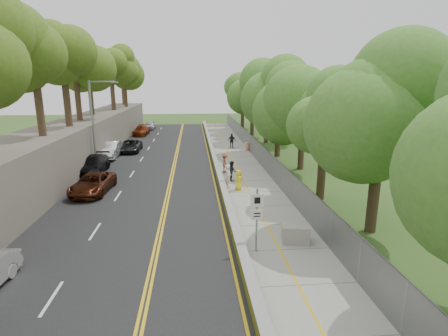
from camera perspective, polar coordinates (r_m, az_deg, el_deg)
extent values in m
plane|color=#33511E|center=(19.72, 0.62, -9.63)|extent=(140.00, 140.00, 0.00)
cube|color=black|center=(34.09, -10.99, 0.37)|extent=(11.20, 66.00, 0.04)
cube|color=gray|center=(34.18, 2.38, 0.67)|extent=(4.20, 66.00, 0.05)
cube|color=yellow|center=(33.90, -1.47, 1.04)|extent=(0.42, 66.00, 0.60)
cube|color=#595147|center=(35.48, -24.28, 3.18)|extent=(5.00, 66.00, 4.00)
cube|color=slate|center=(34.30, 5.88, 2.32)|extent=(0.04, 66.00, 2.00)
cylinder|color=gray|center=(33.41, -20.61, 6.41)|extent=(0.18, 0.18, 8.00)
cylinder|color=gray|center=(32.91, -19.30, 13.15)|extent=(2.30, 0.13, 0.13)
cube|color=gray|center=(32.67, -17.40, 13.21)|extent=(0.50, 0.22, 0.14)
cylinder|color=gray|center=(16.50, 5.36, -8.53)|extent=(0.09, 0.09, 3.10)
cube|color=white|center=(16.11, 5.46, -5.29)|extent=(0.62, 0.04, 0.62)
cube|color=white|center=(16.36, 5.40, -7.60)|extent=(0.56, 0.04, 0.50)
cylinder|color=orange|center=(40.62, 3.66, 3.49)|extent=(0.56, 0.56, 0.92)
cube|color=gray|center=(18.17, 11.59, -10.38)|extent=(1.48, 1.21, 0.88)
imported|color=#4B1E10|center=(26.91, -20.64, -2.39)|extent=(2.64, 5.09, 1.37)
imported|color=black|center=(32.54, -20.62, 0.49)|extent=(2.17, 5.26, 1.52)
imported|color=tan|center=(38.63, -18.16, 2.62)|extent=(1.81, 4.19, 1.41)
imported|color=silver|center=(38.80, -18.11, 2.86)|extent=(1.76, 5.03, 1.66)
imported|color=black|center=(41.40, -15.03, 3.51)|extent=(2.20, 4.77, 1.32)
imported|color=maroon|center=(53.85, -13.33, 5.99)|extent=(2.24, 4.94, 1.40)
imported|color=silver|center=(60.33, -11.98, 6.88)|extent=(1.71, 4.07, 1.37)
imported|color=yellow|center=(25.76, 2.39, -1.97)|extent=(0.58, 0.81, 1.54)
imported|color=white|center=(26.17, 0.71, -1.40)|extent=(0.55, 0.73, 1.81)
imported|color=black|center=(28.23, 1.29, -0.45)|extent=(0.77, 0.90, 1.62)
imported|color=brown|center=(30.75, 0.15, 0.87)|extent=(0.79, 1.20, 1.73)
imported|color=black|center=(41.99, 1.29, 4.45)|extent=(1.12, 0.73, 1.77)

